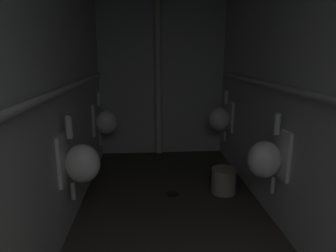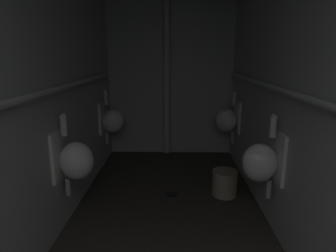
{
  "view_description": "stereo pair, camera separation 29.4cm",
  "coord_description": "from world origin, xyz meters",
  "px_view_note": "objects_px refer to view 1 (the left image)",
  "views": [
    {
      "loc": [
        -0.24,
        -0.17,
        1.57
      ],
      "look_at": [
        -0.01,
        2.98,
        0.8
      ],
      "focal_mm": 31.37,
      "sensor_mm": 36.0,
      "label": 1
    },
    {
      "loc": [
        0.06,
        -0.17,
        1.57
      ],
      "look_at": [
        -0.01,
        2.98,
        0.8
      ],
      "focal_mm": 31.37,
      "sensor_mm": 36.0,
      "label": 2
    }
  ],
  "objects_px": {
    "urinal_left_mid": "(80,162)",
    "urinal_left_far": "(105,121)",
    "standpipe_back_wall": "(158,76)",
    "waste_bin": "(224,181)",
    "urinal_right_far": "(221,119)",
    "urinal_right_mid": "(267,158)",
    "floor_drain": "(172,194)"
  },
  "relations": [
    {
      "from": "floor_drain",
      "to": "waste_bin",
      "type": "relative_size",
      "value": 0.48
    },
    {
      "from": "urinal_left_mid",
      "to": "floor_drain",
      "type": "bearing_deg",
      "value": 38.26
    },
    {
      "from": "urinal_right_mid",
      "to": "urinal_left_far",
      "type": "bearing_deg",
      "value": 135.69
    },
    {
      "from": "urinal_left_far",
      "to": "urinal_right_mid",
      "type": "relative_size",
      "value": 1.0
    },
    {
      "from": "standpipe_back_wall",
      "to": "waste_bin",
      "type": "bearing_deg",
      "value": -63.89
    },
    {
      "from": "urinal_right_far",
      "to": "standpipe_back_wall",
      "type": "xyz_separation_m",
      "value": [
        -0.88,
        0.45,
        0.58
      ]
    },
    {
      "from": "urinal_left_far",
      "to": "standpipe_back_wall",
      "type": "height_order",
      "value": "standpipe_back_wall"
    },
    {
      "from": "urinal_right_far",
      "to": "standpipe_back_wall",
      "type": "distance_m",
      "value": 1.15
    },
    {
      "from": "urinal_left_mid",
      "to": "urinal_right_far",
      "type": "distance_m",
      "value": 2.33
    },
    {
      "from": "floor_drain",
      "to": "urinal_right_far",
      "type": "bearing_deg",
      "value": 51.33
    },
    {
      "from": "urinal_left_mid",
      "to": "urinal_right_mid",
      "type": "relative_size",
      "value": 1.0
    },
    {
      "from": "urinal_left_mid",
      "to": "urinal_right_mid",
      "type": "distance_m",
      "value": 1.64
    },
    {
      "from": "urinal_left_far",
      "to": "floor_drain",
      "type": "distance_m",
      "value": 1.42
    },
    {
      "from": "urinal_left_mid",
      "to": "urinal_left_far",
      "type": "height_order",
      "value": "same"
    },
    {
      "from": "urinal_left_far",
      "to": "standpipe_back_wall",
      "type": "relative_size",
      "value": 0.31
    },
    {
      "from": "urinal_left_far",
      "to": "urinal_left_mid",
      "type": "bearing_deg",
      "value": -90.0
    },
    {
      "from": "floor_drain",
      "to": "urinal_left_far",
      "type": "bearing_deg",
      "value": 133.25
    },
    {
      "from": "urinal_left_far",
      "to": "waste_bin",
      "type": "distance_m",
      "value": 1.79
    },
    {
      "from": "urinal_left_mid",
      "to": "urinal_left_far",
      "type": "xyz_separation_m",
      "value": [
        0.0,
        1.59,
        0.0
      ]
    },
    {
      "from": "urinal_left_mid",
      "to": "standpipe_back_wall",
      "type": "relative_size",
      "value": 0.31
    },
    {
      "from": "urinal_left_far",
      "to": "standpipe_back_wall",
      "type": "bearing_deg",
      "value": 34.3
    },
    {
      "from": "urinal_left_mid",
      "to": "urinal_right_far",
      "type": "height_order",
      "value": "same"
    },
    {
      "from": "standpipe_back_wall",
      "to": "floor_drain",
      "type": "bearing_deg",
      "value": -86.14
    },
    {
      "from": "floor_drain",
      "to": "urinal_right_mid",
      "type": "bearing_deg",
      "value": -41.38
    },
    {
      "from": "urinal_right_mid",
      "to": "waste_bin",
      "type": "bearing_deg",
      "value": 104.72
    },
    {
      "from": "urinal_right_mid",
      "to": "standpipe_back_wall",
      "type": "xyz_separation_m",
      "value": [
        -0.88,
        2.12,
        0.58
      ]
    },
    {
      "from": "urinal_right_mid",
      "to": "waste_bin",
      "type": "distance_m",
      "value": 0.89
    },
    {
      "from": "urinal_left_mid",
      "to": "urinal_right_far",
      "type": "relative_size",
      "value": 1.0
    },
    {
      "from": "standpipe_back_wall",
      "to": "urinal_right_mid",
      "type": "bearing_deg",
      "value": -67.46
    },
    {
      "from": "urinal_right_mid",
      "to": "urinal_right_far",
      "type": "height_order",
      "value": "same"
    },
    {
      "from": "urinal_left_mid",
      "to": "urinal_right_mid",
      "type": "xyz_separation_m",
      "value": [
        1.64,
        -0.01,
        0.0
      ]
    },
    {
      "from": "floor_drain",
      "to": "waste_bin",
      "type": "distance_m",
      "value": 0.62
    }
  ]
}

